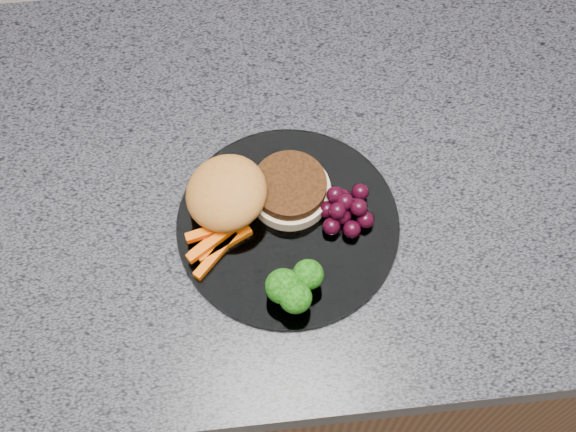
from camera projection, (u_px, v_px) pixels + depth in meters
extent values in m
plane|color=#A89F8D|center=(260.00, 373.00, 1.77)|extent=(4.00, 4.00, 0.00)
cube|color=brown|center=(252.00, 307.00, 1.39)|extent=(1.20, 0.60, 0.86)
cube|color=#44444D|center=(238.00, 183.00, 0.99)|extent=(1.20, 0.60, 0.04)
cylinder|color=white|center=(288.00, 225.00, 0.93)|extent=(0.26, 0.26, 0.01)
cylinder|color=beige|center=(290.00, 192.00, 0.94)|extent=(0.12, 0.12, 0.02)
cylinder|color=#44240D|center=(290.00, 185.00, 0.93)|extent=(0.10, 0.10, 0.01)
ellipsoid|color=#A86F2A|center=(227.00, 196.00, 0.92)|extent=(0.12, 0.12, 0.05)
cube|color=#EE5A03|center=(215.00, 238.00, 0.92)|extent=(0.06, 0.05, 0.01)
cube|color=#EE5A03|center=(225.00, 244.00, 0.91)|extent=(0.07, 0.04, 0.01)
cube|color=#EE5A03|center=(216.00, 255.00, 0.91)|extent=(0.05, 0.06, 0.01)
cube|color=#EE5A03|center=(215.00, 230.00, 0.91)|extent=(0.07, 0.03, 0.01)
cube|color=#EE5A03|center=(213.00, 242.00, 0.91)|extent=(0.06, 0.05, 0.01)
cylinder|color=#567E2D|center=(283.00, 293.00, 0.88)|extent=(0.01, 0.01, 0.02)
ellipsoid|color=#0A3807|center=(283.00, 286.00, 0.87)|extent=(0.04, 0.04, 0.04)
cylinder|color=#567E2D|center=(308.00, 281.00, 0.89)|extent=(0.01, 0.01, 0.02)
ellipsoid|color=#0A3807|center=(308.00, 274.00, 0.87)|extent=(0.03, 0.03, 0.03)
cylinder|color=#567E2D|center=(295.00, 304.00, 0.88)|extent=(0.01, 0.01, 0.02)
ellipsoid|color=#0A3807|center=(295.00, 297.00, 0.86)|extent=(0.04, 0.04, 0.03)
sphere|color=black|center=(343.00, 216.00, 0.92)|extent=(0.02, 0.02, 0.02)
sphere|color=black|center=(356.00, 207.00, 0.93)|extent=(0.02, 0.02, 0.02)
sphere|color=black|center=(343.00, 197.00, 0.94)|extent=(0.02, 0.02, 0.02)
sphere|color=black|center=(327.00, 209.00, 0.93)|extent=(0.02, 0.02, 0.02)
sphere|color=black|center=(332.00, 226.00, 0.92)|extent=(0.02, 0.02, 0.02)
sphere|color=black|center=(352.00, 229.00, 0.92)|extent=(0.02, 0.02, 0.02)
sphere|color=black|center=(365.00, 220.00, 0.92)|extent=(0.02, 0.02, 0.02)
sphere|color=black|center=(360.00, 192.00, 0.94)|extent=(0.02, 0.02, 0.02)
sphere|color=black|center=(345.00, 202.00, 0.92)|extent=(0.02, 0.02, 0.02)
sphere|color=black|center=(337.00, 211.00, 0.91)|extent=(0.02, 0.02, 0.02)
sphere|color=black|center=(359.00, 207.00, 0.91)|extent=(0.02, 0.02, 0.02)
sphere|color=black|center=(335.00, 195.00, 0.92)|extent=(0.02, 0.02, 0.02)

